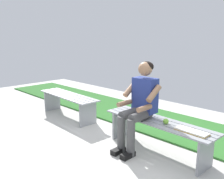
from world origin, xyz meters
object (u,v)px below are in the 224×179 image
at_px(apple, 166,121).
at_px(book_open, 192,131).
at_px(bench_far, 68,101).
at_px(bench_near, 157,128).
at_px(person_seated, 140,102).

height_order(apple, book_open, apple).
xyz_separation_m(bench_far, book_open, (-2.69, 0.06, 0.13)).
height_order(bench_near, bench_far, same).
bearing_deg(apple, bench_near, -13.86).
bearing_deg(person_seated, book_open, -176.95).
distance_m(bench_far, person_seated, 1.94).
xyz_separation_m(person_seated, book_open, (-0.79, -0.04, -0.23)).
xyz_separation_m(bench_far, person_seated, (-1.90, 0.10, 0.35)).
relative_size(bench_far, person_seated, 1.24).
relative_size(bench_far, book_open, 3.75).
height_order(bench_far, apple, apple).
height_order(person_seated, book_open, person_seated).
xyz_separation_m(bench_near, bench_far, (2.15, 0.00, -0.00)).
bearing_deg(book_open, apple, -0.66).
height_order(bench_far, book_open, book_open).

